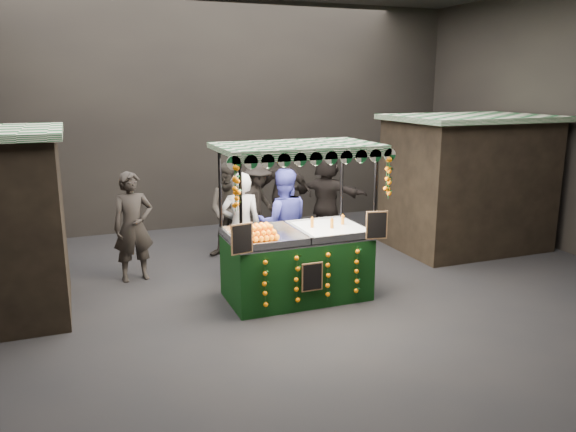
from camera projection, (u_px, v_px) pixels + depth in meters
name	position (u px, v px, depth m)	size (l,w,h in m)	color
ground	(285.00, 301.00, 8.39)	(12.00, 12.00, 0.00)	black
market_hall	(285.00, 69.00, 7.61)	(12.10, 10.10, 5.05)	black
neighbour_stall_right	(467.00, 182.00, 10.99)	(3.00, 2.20, 2.60)	black
juice_stall	(298.00, 252.00, 8.37)	(2.42, 1.42, 2.34)	black
vendor_grey	(241.00, 227.00, 9.08)	(0.75, 0.57, 1.82)	gray
vendor_blue	(283.00, 223.00, 9.30)	(1.03, 0.88, 1.84)	navy
shopper_0	(133.00, 227.00, 9.14)	(0.71, 0.52, 1.81)	#282421
shopper_1	(231.00, 211.00, 10.35)	(1.08, 1.01, 1.78)	#2B2723
shopper_2	(284.00, 194.00, 11.62)	(1.21, 0.96, 1.92)	#2B2523
shopper_3	(258.00, 203.00, 11.31)	(1.22, 1.16, 1.66)	black
shopper_4	(2.00, 214.00, 9.85)	(1.11, 1.02, 1.91)	#2C2623
shopper_5	(327.00, 196.00, 11.71)	(1.57, 1.53, 1.79)	black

